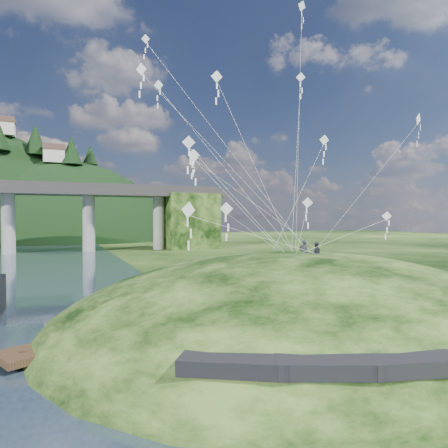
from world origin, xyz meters
name	(u,v)px	position (x,y,z in m)	size (l,w,h in m)	color
ground	(201,348)	(0.00, 0.00, 0.00)	(320.00, 320.00, 0.00)	black
grass_hill	(299,346)	(8.00, 2.00, -1.50)	(36.00, 32.00, 13.00)	black
footpath	(445,346)	(7.46, -9.74, 2.08)	(22.29, 5.84, 0.83)	black
wooden_dock	(131,329)	(-3.35, 3.65, 0.48)	(14.75, 8.44, 1.08)	#352215
kite_flyers	(311,241)	(8.85, 1.84, 5.82)	(1.41, 1.40, 1.82)	#252832
kite_swarm	(255,133)	(5.89, 4.64, 13.68)	(20.40, 11.59, 18.73)	white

